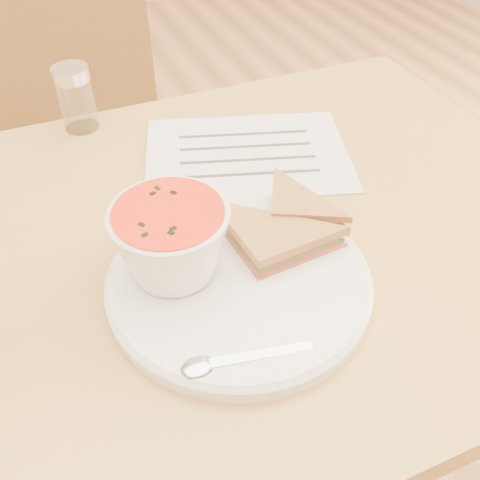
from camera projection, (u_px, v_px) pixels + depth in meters
name	position (u px, v px, depth m)	size (l,w,h in m)	color
dining_table	(216.00, 394.00, 0.92)	(1.00, 0.70, 0.75)	olive
chair_far	(76.00, 173.00, 1.19)	(0.44, 0.44, 0.99)	brown
plate	(239.00, 281.00, 0.59)	(0.29, 0.29, 0.02)	white
soup_bowl	(172.00, 244.00, 0.56)	(0.13, 0.13, 0.09)	white
sandwich_half_a	(259.00, 274.00, 0.57)	(0.12, 0.12, 0.04)	#B3763F
sandwich_half_b	(271.00, 223.00, 0.62)	(0.09, 0.09, 0.03)	#B3763F
spoon	(250.00, 357.00, 0.50)	(0.17, 0.03, 0.01)	silver
paper_menu	(247.00, 154.00, 0.79)	(0.30, 0.22, 0.00)	white
condiment_shaker	(76.00, 99.00, 0.81)	(0.05, 0.05, 0.10)	silver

